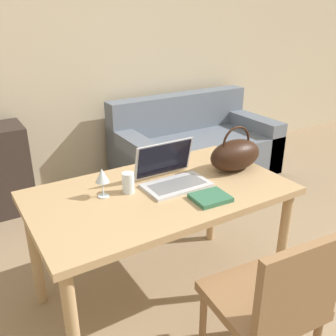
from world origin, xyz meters
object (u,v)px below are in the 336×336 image
(couch, at_px, (194,149))
(drinking_glass, at_px, (128,183))
(laptop, at_px, (171,173))
(wine_glass, at_px, (102,177))
(handbag, at_px, (235,155))
(chair, at_px, (272,301))

(couch, xyz_separation_m, drinking_glass, (-1.43, -1.38, 0.52))
(laptop, relative_size, wine_glass, 2.29)
(couch, bearing_deg, wine_glass, -139.20)
(handbag, bearing_deg, laptop, 173.42)
(drinking_glass, distance_m, handbag, 0.70)
(laptop, height_order, handbag, handbag)
(drinking_glass, bearing_deg, handbag, -5.21)
(drinking_glass, bearing_deg, laptop, -2.92)
(couch, distance_m, handbag, 1.71)
(chair, relative_size, drinking_glass, 7.58)
(wine_glass, height_order, handbag, handbag)
(chair, distance_m, drinking_glass, 0.93)
(chair, xyz_separation_m, drinking_glass, (-0.28, 0.83, 0.30))
(couch, distance_m, wine_glass, 2.15)
(chair, xyz_separation_m, handbag, (0.42, 0.77, 0.35))
(laptop, distance_m, drinking_glass, 0.26)
(couch, xyz_separation_m, handbag, (-0.73, -1.44, 0.56))
(laptop, bearing_deg, couch, 49.97)
(chair, height_order, handbag, handbag)
(wine_glass, bearing_deg, laptop, -5.46)
(handbag, bearing_deg, chair, -118.85)
(couch, relative_size, handbag, 4.70)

